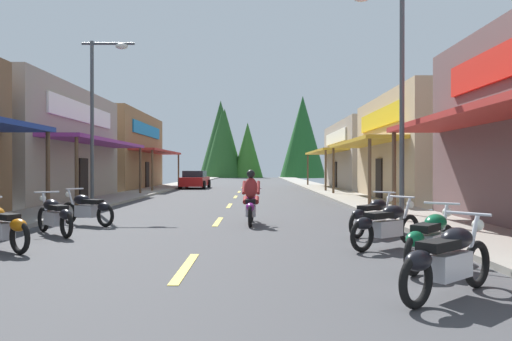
{
  "coord_description": "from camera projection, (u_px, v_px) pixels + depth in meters",
  "views": [
    {
      "loc": [
        1.14,
        0.47,
        1.62
      ],
      "look_at": [
        1.27,
        27.13,
        1.48
      ],
      "focal_mm": 33.79,
      "sensor_mm": 36.0,
      "label": 1
    }
  ],
  "objects": [
    {
      "name": "storefront_left_far",
      "position": [
        95.0,
        151.0,
        37.45
      ],
      "size": [
        9.57,
        12.53,
        5.84
      ],
      "color": "olive",
      "rests_on": "ground"
    },
    {
      "name": "motorcycle_parked_left_4",
      "position": [
        85.0,
        208.0,
        13.55
      ],
      "size": [
        1.9,
        1.17,
        1.04
      ],
      "rotation": [
        0.0,
        0.0,
        2.61
      ],
      "color": "black",
      "rests_on": "ground"
    },
    {
      "name": "rider_cruising_lead",
      "position": [
        249.0,
        202.0,
        13.81
      ],
      "size": [
        0.6,
        2.14,
        1.57
      ],
      "rotation": [
        0.0,
        0.0,
        1.55
      ],
      "color": "black",
      "rests_on": "ground"
    },
    {
      "name": "sidewalk_right",
      "position": [
        325.0,
        190.0,
        33.54
      ],
      "size": [
        2.46,
        97.96,
        0.12
      ],
      "primitive_type": "cube",
      "color": "gray",
      "rests_on": "ground"
    },
    {
      "name": "motorcycle_parked_right_2",
      "position": [
        383.0,
        224.0,
        9.7
      ],
      "size": [
        1.77,
        1.37,
        1.04
      ],
      "rotation": [
        0.0,
        0.0,
        0.65
      ],
      "color": "black",
      "rests_on": "ground"
    },
    {
      "name": "motorcycle_parked_right_3",
      "position": [
        371.0,
        215.0,
        11.57
      ],
      "size": [
        1.55,
        1.62,
        1.04
      ],
      "rotation": [
        0.0,
        0.0,
        0.81
      ],
      "color": "black",
      "rests_on": "ground"
    },
    {
      "name": "streetlamp_right",
      "position": [
        389.0,
        74.0,
        13.78
      ],
      "size": [
        2.08,
        0.3,
        6.7
      ],
      "color": "#474C51",
      "rests_on": "ground"
    },
    {
      "name": "treeline_backdrop",
      "position": [
        244.0,
        141.0,
        82.38
      ],
      "size": [
        21.53,
        11.59,
        13.64
      ],
      "color": "#265623",
      "rests_on": "ground"
    },
    {
      "name": "motorcycle_parked_right_1",
      "position": [
        428.0,
        238.0,
        7.77
      ],
      "size": [
        1.43,
        1.72,
        1.04
      ],
      "rotation": [
        0.0,
        0.0,
        0.89
      ],
      "color": "black",
      "rests_on": "ground"
    },
    {
      "name": "motorcycle_parked_right_0",
      "position": [
        445.0,
        259.0,
        6.0
      ],
      "size": [
        1.7,
        1.46,
        1.04
      ],
      "rotation": [
        0.0,
        0.0,
        0.7
      ],
      "color": "black",
      "rests_on": "ground"
    },
    {
      "name": "ground",
      "position": [
        237.0,
        192.0,
        33.51
      ],
      "size": [
        9.85,
        97.96,
        0.1
      ],
      "primitive_type": "cube",
      "color": "#424244"
    },
    {
      "name": "sidewalk_left",
      "position": [
        149.0,
        190.0,
        33.48
      ],
      "size": [
        2.46,
        97.96,
        0.12
      ],
      "primitive_type": "cube",
      "color": "gray",
      "rests_on": "ground"
    },
    {
      "name": "storefront_right_middle",
      "position": [
        438.0,
        148.0,
        24.28
      ],
      "size": [
        8.03,
        10.67,
        5.27
      ],
      "color": "tan",
      "rests_on": "ground"
    },
    {
      "name": "streetlamp_left",
      "position": [
        97.0,
        101.0,
        18.92
      ],
      "size": [
        2.08,
        0.3,
        6.62
      ],
      "color": "#474C51",
      "rests_on": "ground"
    },
    {
      "name": "storefront_right_far",
      "position": [
        378.0,
        156.0,
        37.6
      ],
      "size": [
        8.87,
        12.74,
        5.14
      ],
      "color": "gray",
      "rests_on": "ground"
    },
    {
      "name": "parked_car_curbside",
      "position": [
        193.0,
        180.0,
        38.29
      ],
      "size": [
        2.18,
        4.36,
        1.4
      ],
      "rotation": [
        0.0,
        0.0,
        1.54
      ],
      "color": "#B21919",
      "rests_on": "ground"
    },
    {
      "name": "centerline_dashes",
      "position": [
        239.0,
        189.0,
        36.41
      ],
      "size": [
        0.16,
        71.29,
        0.01
      ],
      "color": "#E0C64C",
      "rests_on": "ground"
    },
    {
      "name": "motorcycle_parked_left_3",
      "position": [
        52.0,
        215.0,
        11.57
      ],
      "size": [
        1.53,
        1.64,
        1.04
      ],
      "rotation": [
        0.0,
        0.0,
        2.32
      ],
      "color": "black",
      "rests_on": "ground"
    }
  ]
}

